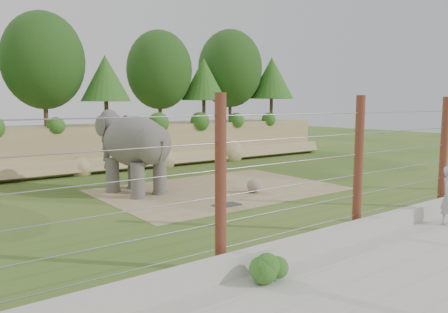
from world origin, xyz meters
TOP-DOWN VIEW (x-y plane):
  - ground at (0.00, 0.00)m, footprint 90.00×90.00m
  - back_embankment at (0.59, 12.68)m, footprint 30.00×5.52m
  - dirt_patch at (0.50, 3.00)m, footprint 10.00×7.00m
  - drain_grate at (-1.10, 0.38)m, footprint 1.00×0.60m
  - elephant at (-2.77, 4.47)m, footprint 2.49×4.45m
  - stone_ball at (1.20, 1.49)m, footprint 0.61×0.61m
  - retaining_wall at (0.00, -5.00)m, footprint 26.00×0.35m
  - walkway at (0.00, -7.00)m, footprint 26.00×4.00m
  - barrier_fence at (0.00, -4.50)m, footprint 20.26×0.26m
  - walkway_shrub at (-4.59, -5.80)m, footprint 0.61×0.61m

SIDE VIEW (x-z plane):
  - ground at x=0.00m, z-range 0.00..0.00m
  - walkway at x=0.00m, z-range 0.00..0.01m
  - dirt_patch at x=0.50m, z-range 0.00..0.02m
  - drain_grate at x=-1.10m, z-range 0.02..0.05m
  - retaining_wall at x=0.00m, z-range 0.00..0.50m
  - walkway_shrub at x=-4.59m, z-range 0.01..0.62m
  - stone_ball at x=1.20m, z-range 0.02..0.63m
  - elephant at x=-2.77m, z-range 0.00..3.40m
  - barrier_fence at x=0.00m, z-range 0.00..4.00m
  - back_embankment at x=0.59m, z-range -0.42..8.35m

